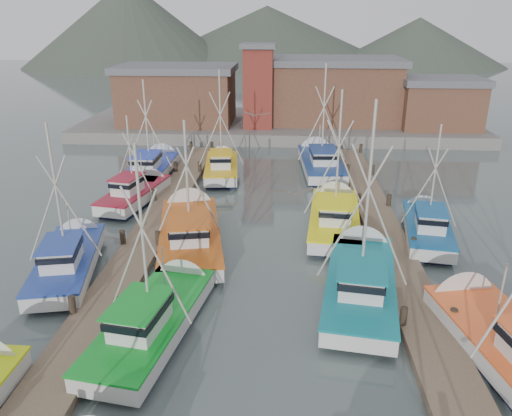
# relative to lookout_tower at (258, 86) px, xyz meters

# --- Properties ---
(ground) EXTENTS (260.00, 260.00, 0.00)m
(ground) POSITION_rel_lookout_tower_xyz_m (2.00, -33.00, -5.55)
(ground) COLOR #455351
(ground) RESTS_ON ground
(dock_left) EXTENTS (2.30, 46.00, 1.50)m
(dock_left) POSITION_rel_lookout_tower_xyz_m (-5.00, -28.96, -5.34)
(dock_left) COLOR brown
(dock_left) RESTS_ON ground
(dock_right) EXTENTS (2.30, 46.00, 1.50)m
(dock_right) POSITION_rel_lookout_tower_xyz_m (9.00, -28.96, -5.34)
(dock_right) COLOR brown
(dock_right) RESTS_ON ground
(quay) EXTENTS (44.00, 16.00, 1.20)m
(quay) POSITION_rel_lookout_tower_xyz_m (2.00, 4.00, -4.95)
(quay) COLOR slate
(quay) RESTS_ON ground
(shed_left) EXTENTS (12.72, 8.48, 6.20)m
(shed_left) POSITION_rel_lookout_tower_xyz_m (-9.00, 2.00, -1.21)
(shed_left) COLOR brown
(shed_left) RESTS_ON quay
(shed_center) EXTENTS (14.84, 9.54, 6.90)m
(shed_center) POSITION_rel_lookout_tower_xyz_m (8.00, 4.00, -0.86)
(shed_center) COLOR brown
(shed_center) RESTS_ON quay
(shed_right) EXTENTS (8.48, 6.36, 5.20)m
(shed_right) POSITION_rel_lookout_tower_xyz_m (19.00, 1.00, -1.71)
(shed_right) COLOR brown
(shed_right) RESTS_ON quay
(lookout_tower) EXTENTS (3.60, 3.60, 8.50)m
(lookout_tower) POSITION_rel_lookout_tower_xyz_m (0.00, 0.00, 0.00)
(lookout_tower) COLOR maroon
(lookout_tower) RESTS_ON quay
(distant_hills) EXTENTS (175.00, 140.00, 42.00)m
(distant_hills) POSITION_rel_lookout_tower_xyz_m (-10.76, 89.59, -5.55)
(distant_hills) COLOR #3B4338
(distant_hills) RESTS_ON ground
(boat_4) EXTENTS (4.06, 9.07, 8.92)m
(boat_4) POSITION_rel_lookout_tower_xyz_m (-2.18, -35.49, -4.87)
(boat_4) COLOR #101636
(boat_4) RESTS_ON ground
(boat_5) EXTENTS (4.43, 10.10, 10.12)m
(boat_5) POSITION_rel_lookout_tower_xyz_m (6.68, -31.77, -4.87)
(boat_5) COLOR #101636
(boat_5) RESTS_ON ground
(boat_6) EXTENTS (4.17, 8.75, 8.54)m
(boat_6) POSITION_rel_lookout_tower_xyz_m (-7.97, -30.55, -4.87)
(boat_6) COLOR #101636
(boat_6) RESTS_ON ground
(boat_7) EXTENTS (4.89, 10.29, 10.42)m
(boat_7) POSITION_rel_lookout_tower_xyz_m (11.59, -36.74, -4.86)
(boat_7) COLOR #101636
(boat_7) RESTS_ON ground
(boat_8) EXTENTS (5.12, 10.86, 8.31)m
(boat_8) POSITION_rel_lookout_tower_xyz_m (-2.45, -26.72, -4.87)
(boat_8) COLOR #101636
(boat_8) RESTS_ON ground
(boat_9) EXTENTS (3.76, 9.54, 9.35)m
(boat_9) POSITION_rel_lookout_tower_xyz_m (6.12, -23.85, -4.87)
(boat_9) COLOR #101636
(boat_9) RESTS_ON ground
(boat_10) EXTENTS (3.74, 8.03, 6.80)m
(boat_10) POSITION_rel_lookout_tower_xyz_m (-7.40, -20.17, -4.88)
(boat_10) COLOR #101636
(boat_10) RESTS_ON ground
(boat_11) EXTENTS (3.61, 8.16, 7.50)m
(boat_11) POSITION_rel_lookout_tower_xyz_m (11.44, -25.08, -4.87)
(boat_11) COLOR #101636
(boat_11) RESTS_ON ground
(boat_12) EXTENTS (3.62, 8.46, 9.21)m
(boat_12) POSITION_rel_lookout_tower_xyz_m (-2.27, -13.36, -4.87)
(boat_12) COLOR #101636
(boat_12) RESTS_ON ground
(boat_13) EXTENTS (3.99, 10.22, 9.82)m
(boat_13) POSITION_rel_lookout_tower_xyz_m (5.97, -11.39, -4.87)
(boat_13) COLOR #101636
(boat_13) RESTS_ON ground
(boat_14) EXTENTS (3.64, 9.45, 8.68)m
(boat_14) POSITION_rel_lookout_tower_xyz_m (-7.92, -14.07, -4.87)
(boat_14) COLOR #101636
(boat_14) RESTS_ON ground
(gull_near) EXTENTS (1.53, 0.66, 0.24)m
(gull_near) POSITION_rel_lookout_tower_xyz_m (3.14, -38.12, 1.64)
(gull_near) COLOR gray
(gull_near) RESTS_ON ground
(gull_far) EXTENTS (1.54, 0.66, 0.24)m
(gull_far) POSITION_rel_lookout_tower_xyz_m (1.44, -26.53, 1.93)
(gull_far) COLOR gray
(gull_far) RESTS_ON ground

